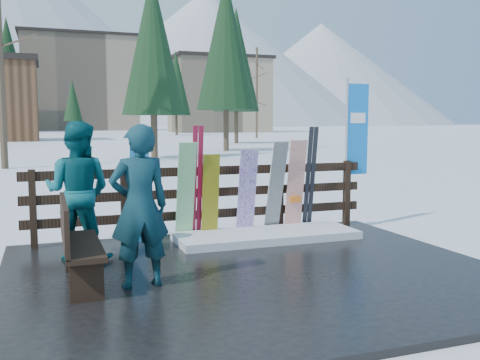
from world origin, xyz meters
name	(u,v)px	position (x,y,z in m)	size (l,w,h in m)	color
ground	(257,277)	(0.00, 0.00, 0.00)	(700.00, 700.00, 0.00)	white
deck	(257,274)	(0.00, 0.00, 0.04)	(6.00, 5.00, 0.08)	black
fence	(206,195)	(0.00, 2.20, 0.74)	(5.60, 0.10, 1.15)	black
snow_patch	(267,235)	(0.81, 1.60, 0.14)	(2.85, 1.00, 0.12)	white
bench	(75,240)	(-2.13, 0.13, 0.60)	(0.41, 1.50, 0.97)	black
snowboard_0	(139,190)	(-1.11, 1.98, 0.89)	(0.28, 0.03, 1.64)	#2890E5
snowboard_1	(186,191)	(-0.39, 1.98, 0.84)	(0.27, 0.03, 1.56)	white
snowboard_2	(210,196)	(0.01, 1.98, 0.75)	(0.26, 0.03, 1.34)	yellow
snowboard_3	(247,193)	(0.62, 1.98, 0.78)	(0.29, 0.03, 1.41)	white
snowboard_4	(276,188)	(1.13, 1.98, 0.84)	(0.26, 0.03, 1.56)	black
snowboard_5	(295,186)	(1.48, 1.98, 0.85)	(0.30, 0.03, 1.55)	silver
ski_pair_a	(197,182)	(-0.19, 2.05, 0.97)	(0.16, 0.24, 1.78)	maroon
ski_pair_b	(310,179)	(1.79, 2.05, 0.96)	(0.17, 0.26, 1.75)	black
rental_flag	(355,135)	(2.77, 2.25, 1.69)	(0.45, 0.04, 2.60)	silver
person_front	(139,207)	(-1.45, -0.15, 0.98)	(0.66, 0.43, 1.81)	#124A47
person_back	(78,191)	(-2.02, 1.29, 1.00)	(0.89, 0.70, 1.84)	#0B515A
resort_buildings	(60,85)	(1.03, 115.41, 9.81)	(73.00, 87.60, 22.60)	tan
trees	(96,85)	(2.73, 51.07, 5.69)	(42.14, 68.65, 12.94)	#382B1E
mountains	(26,37)	(-10.50, 328.41, 50.20)	(520.00, 260.00, 120.00)	white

